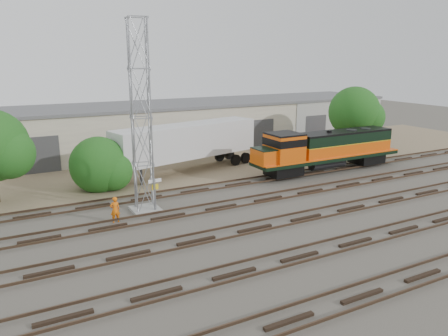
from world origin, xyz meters
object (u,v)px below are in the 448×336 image
worker (115,210)px  semi_trailer (190,142)px  locomotive (326,149)px  signal_tower (141,121)px

worker → semi_trailer: 13.94m
locomotive → worker: (-20.66, -3.70, -1.31)m
locomotive → signal_tower: signal_tower is taller
locomotive → signal_tower: (-18.25, -2.44, 4.10)m
signal_tower → worker: signal_tower is taller
signal_tower → semi_trailer: 11.78m
locomotive → semi_trailer: size_ratio=1.06×
signal_tower → locomotive: bearing=7.6°
signal_tower → semi_trailer: bearing=49.9°
worker → signal_tower: bearing=-153.8°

